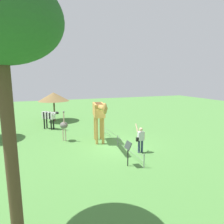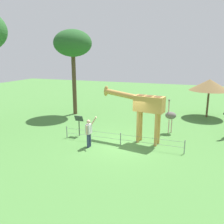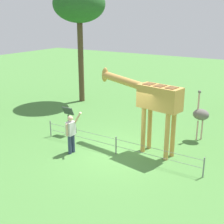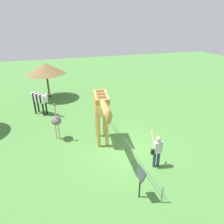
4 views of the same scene
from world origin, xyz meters
name	(u,v)px [view 3 (image 3 of 4)]	position (x,y,z in m)	size (l,w,h in m)	color
ground_plane	(117,153)	(0.00, 0.00, 0.00)	(60.00, 60.00, 0.00)	#4C843D
giraffe	(152,100)	(-1.06, -0.84, 2.20)	(3.89, 1.13, 3.19)	#C69347
visitor	(71,132)	(1.57, 0.97, 0.90)	(0.57, 0.59, 1.76)	navy
ostrich	(201,115)	(-2.37, -3.12, 1.18)	(0.70, 0.56, 2.25)	#CC9E93
tree_east	(79,5)	(6.01, -5.51, 5.86)	(3.12, 3.12, 7.04)	brown
info_sign	(68,115)	(2.99, -0.55, 0.95)	(0.56, 0.21, 1.32)	black
wire_fence	(116,145)	(0.00, 0.12, 0.40)	(7.05, 0.05, 0.75)	slate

